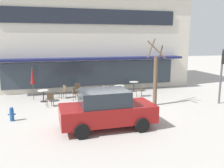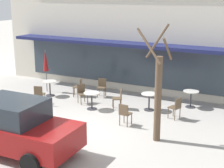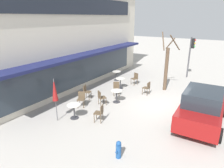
{
  "view_description": "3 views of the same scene",
  "coord_description": "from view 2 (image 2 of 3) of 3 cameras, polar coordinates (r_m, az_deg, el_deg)",
  "views": [
    {
      "loc": [
        -3.21,
        -12.05,
        3.93
      ],
      "look_at": [
        0.57,
        2.28,
        1.16
      ],
      "focal_mm": 38.0,
      "sensor_mm": 36.0,
      "label": 1
    },
    {
      "loc": [
        6.59,
        -9.76,
        5.02
      ],
      "look_at": [
        0.02,
        2.96,
        1.18
      ],
      "focal_mm": 55.0,
      "sensor_mm": 36.0,
      "label": 2
    },
    {
      "loc": [
        -10.47,
        -3.06,
        4.96
      ],
      "look_at": [
        -0.18,
        3.34,
        0.86
      ],
      "focal_mm": 32.0,
      "sensor_mm": 36.0,
      "label": 3
    }
  ],
  "objects": [
    {
      "name": "building_facade",
      "position": [
        20.83,
        9.03,
        11.81
      ],
      "size": [
        16.63,
        9.1,
        7.83
      ],
      "color": "beige",
      "rests_on": "ground"
    },
    {
      "name": "cafe_chair_6",
      "position": [
        15.17,
        1.1,
        -2.21
      ],
      "size": [
        0.55,
        0.55,
        0.89
      ],
      "color": "brown",
      "rests_on": "ground"
    },
    {
      "name": "cafe_chair_3",
      "position": [
        16.08,
        -12.01,
        -1.54
      ],
      "size": [
        0.5,
        0.5,
        0.89
      ],
      "color": "brown",
      "rests_on": "ground"
    },
    {
      "name": "cafe_chair_5",
      "position": [
        16.95,
        -1.71,
        -0.36
      ],
      "size": [
        0.49,
        0.49,
        0.89
      ],
      "color": "brown",
      "rests_on": "ground"
    },
    {
      "name": "street_tree",
      "position": [
        11.69,
        7.62,
        -1.52
      ],
      "size": [
        1.09,
        1.28,
        4.02
      ],
      "color": "brown",
      "rests_on": "ground"
    },
    {
      "name": "ground_plane",
      "position": [
        12.8,
        -6.25,
        -8.15
      ],
      "size": [
        80.0,
        80.0,
        0.0
      ],
      "primitive_type": "plane",
      "color": "#ADA8A0"
    },
    {
      "name": "cafe_table_near_wall",
      "position": [
        17.32,
        -10.29,
        -0.29
      ],
      "size": [
        0.7,
        0.7,
        0.76
      ],
      "color": "#333338",
      "rests_on": "ground"
    },
    {
      "name": "cafe_chair_0",
      "position": [
        15.99,
        -5.02,
        -1.36
      ],
      "size": [
        0.55,
        0.55,
        0.89
      ],
      "color": "brown",
      "rests_on": "ground"
    },
    {
      "name": "cafe_chair_2",
      "position": [
        17.08,
        -5.57,
        -0.3
      ],
      "size": [
        0.53,
        0.53,
        0.89
      ],
      "color": "brown",
      "rests_on": "ground"
    },
    {
      "name": "patio_umbrella_green_folded",
      "position": [
        17.89,
        -10.99,
        3.83
      ],
      "size": [
        0.28,
        0.28,
        2.2
      ],
      "color": "#4C4C51",
      "rests_on": "ground"
    },
    {
      "name": "cafe_table_by_tree",
      "position": [
        15.74,
        12.98,
        -2.0
      ],
      "size": [
        0.7,
        0.7,
        0.76
      ],
      "color": "#333338",
      "rests_on": "ground"
    },
    {
      "name": "cafe_table_mid_patio",
      "position": [
        15.11,
        -3.39,
        -2.34
      ],
      "size": [
        0.7,
        0.7,
        0.76
      ],
      "color": "#333338",
      "rests_on": "ground"
    },
    {
      "name": "cafe_chair_4",
      "position": [
        14.17,
        10.57,
        -3.72
      ],
      "size": [
        0.52,
        0.52,
        0.89
      ],
      "color": "brown",
      "rests_on": "ground"
    },
    {
      "name": "cafe_chair_1",
      "position": [
        13.25,
        2.13,
        -4.82
      ],
      "size": [
        0.43,
        0.43,
        0.89
      ],
      "color": "brown",
      "rests_on": "ground"
    },
    {
      "name": "cafe_table_streetside",
      "position": [
        15.05,
        6.19,
        -2.47
      ],
      "size": [
        0.7,
        0.7,
        0.76
      ],
      "color": "#333338",
      "rests_on": "ground"
    },
    {
      "name": "parked_sedan",
      "position": [
        11.43,
        -15.93,
        -6.83
      ],
      "size": [
        4.24,
        2.1,
        1.76
      ],
      "color": "maroon",
      "rests_on": "ground"
    }
  ]
}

